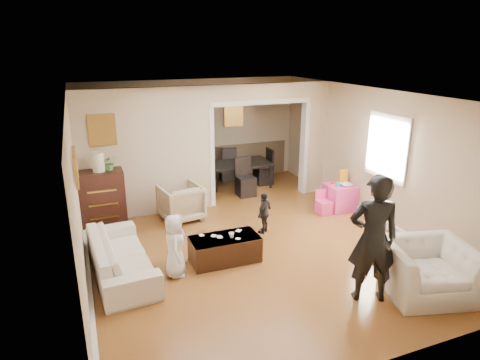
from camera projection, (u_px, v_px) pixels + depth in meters
name	position (u px, v px, depth m)	size (l,w,h in m)	color
floor	(244.00, 237.00, 7.65)	(7.00, 7.00, 0.00)	#9D5928
partition_left	(147.00, 153.00, 8.36)	(2.75, 0.18, 2.60)	#C6AC91
partition_right	(313.00, 138.00, 9.70)	(0.55, 0.18, 2.60)	#C6AC91
partition_header	(260.00, 92.00, 8.88)	(2.22, 0.18, 0.35)	#C6AC91
window_pane	(387.00, 147.00, 7.77)	(0.03, 0.95, 1.10)	white
framed_art_partition	(102.00, 130.00, 7.81)	(0.45, 0.03, 0.55)	brown
framed_art_sofa_wall	(75.00, 167.00, 5.61)	(0.03, 0.55, 0.40)	brown
framed_art_alcove	(233.00, 114.00, 10.55)	(0.45, 0.03, 0.55)	brown
sofa	(121.00, 256.00, 6.36)	(2.05, 0.80, 0.60)	white
armchair_back	(181.00, 202.00, 8.35)	(0.77, 0.79, 0.72)	#C4AE88
armchair_front	(427.00, 270.00, 5.81)	(1.15, 1.00, 0.74)	white
dresser	(102.00, 200.00, 7.87)	(0.83, 0.47, 1.14)	#371410
table_lamp	(98.00, 162.00, 7.64)	(0.22, 0.22, 0.36)	#F0E6C4
potted_plant	(110.00, 163.00, 7.72)	(0.26, 0.23, 0.29)	#457C37
coffee_table	(225.00, 249.00, 6.76)	(1.11, 0.55, 0.42)	#351B11
coffee_cup	(232.00, 235.00, 6.68)	(0.09, 0.09, 0.08)	white
play_table	(340.00, 197.00, 8.90)	(0.57, 0.57, 0.54)	#E33B93
cereal_box	(343.00, 176.00, 8.90)	(0.20, 0.07, 0.30)	yellow
cyan_cup	(338.00, 184.00, 8.72)	(0.08, 0.08, 0.08)	#2AD3CB
toy_block	(333.00, 183.00, 8.87)	(0.08, 0.06, 0.05)	red
play_bowl	(346.00, 185.00, 8.72)	(0.23, 0.23, 0.06)	white
dining_table	(236.00, 175.00, 10.27)	(1.75, 0.98, 0.62)	black
adult_person	(373.00, 239.00, 5.53)	(0.66, 0.43, 1.82)	black
child_kneel_a	(175.00, 246.00, 6.25)	(0.48, 0.31, 0.99)	white
child_kneel_b	(178.00, 237.00, 6.72)	(0.40, 0.31, 0.82)	pink
child_toddler	(264.00, 213.00, 7.74)	(0.47, 0.19, 0.79)	black
craft_papers	(222.00, 235.00, 6.78)	(0.73, 0.43, 0.00)	white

